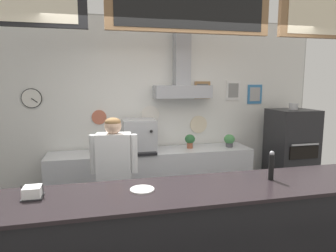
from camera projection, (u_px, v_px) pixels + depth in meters
The scene contains 12 objects.
back_wall_assembly at pixel (152, 106), 4.77m from camera, with size 5.67×2.31×2.96m.
service_counter at pixel (200, 247), 2.62m from camera, with size 4.78×0.72×1.07m.
back_prep_counter at pixel (153, 180), 4.68m from camera, with size 3.12×0.59×0.92m.
pizza_oven at pixel (290, 155), 4.96m from camera, with size 0.67×0.67×1.62m.
shop_worker at pixel (114, 177), 3.55m from camera, with size 0.55×0.28×1.56m.
espresso_machine at pixel (139, 136), 4.50m from camera, with size 0.49×0.51×0.49m.
potted_basil at pixel (190, 140), 4.76m from camera, with size 0.16×0.16×0.22m.
potted_thyme at pixel (100, 146), 4.39m from camera, with size 0.14×0.14×0.21m.
potted_rosemary at pixel (229, 140), 4.85m from camera, with size 0.17×0.17×0.21m.
napkin_holder at pixel (32, 193), 2.32m from camera, with size 0.16×0.15×0.10m.
condiment_plate at pixel (142, 189), 2.48m from camera, with size 0.20×0.20×0.01m.
pepper_grinder at pixel (271, 166), 2.73m from camera, with size 0.05×0.05×0.27m.
Camera 1 is at (-0.84, -2.63, 1.97)m, focal length 32.06 mm.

